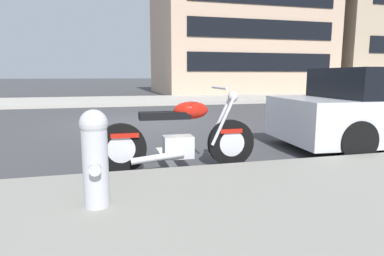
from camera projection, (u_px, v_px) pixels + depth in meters
ground_plane at (140, 123)px, 9.03m from camera, size 260.00×260.00×0.00m
sidewalk_far_curb at (337, 97)px, 19.11m from camera, size 120.00×5.00×0.14m
parking_stall_stripe at (171, 163)px, 4.90m from camera, size 0.12×2.20×0.01m
parked_motorcycle at (180, 138)px, 4.53m from camera, size 2.19×0.62×1.13m
fire_hydrant at (95, 156)px, 2.87m from camera, size 0.24×0.36×0.86m
townhouse_corner_block at (236, 27)px, 23.82m from camera, size 11.15×8.76×9.37m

